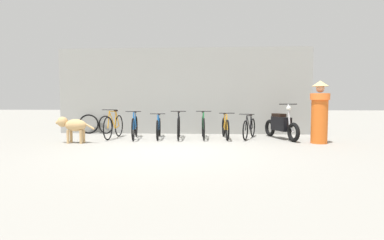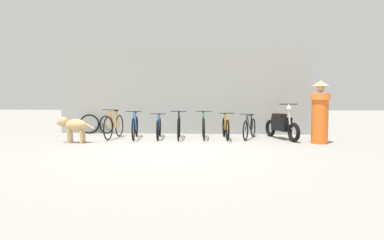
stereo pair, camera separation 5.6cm
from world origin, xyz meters
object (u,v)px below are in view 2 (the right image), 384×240
object	(u,v)px
bicycle_1	(135,127)
spare_tire_right	(106,125)
bicycle_2	(159,128)
bicycle_4	(203,127)
bicycle_0	(114,126)
bicycle_6	(250,128)
spare_tire_left	(89,124)
stray_dog	(73,125)
bicycle_5	(226,128)
bicycle_3	(179,127)
motorcycle	(281,125)
person_in_robes	(320,112)

from	to	relation	value
bicycle_1	spare_tire_right	xyz separation A→B (m)	(-1.35, 1.22, -0.03)
bicycle_2	bicycle_4	size ratio (longest dim) A/B	1.03
bicycle_0	bicycle_6	bearing A→B (deg)	95.26
spare_tire_left	bicycle_6	bearing A→B (deg)	-10.23
bicycle_1	bicycle_6	world-z (taller)	bicycle_1
stray_dog	bicycle_0	bearing A→B (deg)	-123.62
bicycle_2	spare_tire_right	size ratio (longest dim) A/B	2.58
bicycle_1	bicycle_5	xyz separation A→B (m)	(2.84, 0.14, -0.03)
bicycle_3	spare_tire_left	bearing A→B (deg)	-113.40
bicycle_4	bicycle_1	bearing A→B (deg)	-89.67
stray_dog	motorcycle	bearing A→B (deg)	-167.14
bicycle_5	stray_dog	bearing A→B (deg)	-77.17
bicycle_1	spare_tire_right	size ratio (longest dim) A/B	2.70
bicycle_1	bicycle_6	size ratio (longest dim) A/B	1.12
bicycle_3	spare_tire_right	distance (m)	2.98
bicycle_1	person_in_robes	distance (m)	5.46
bicycle_0	bicycle_5	distance (m)	3.52
bicycle_4	motorcycle	size ratio (longest dim) A/B	0.86
bicycle_0	motorcycle	xyz separation A→B (m)	(5.23, 0.10, 0.04)
bicycle_1	stray_dog	distance (m)	1.86
bicycle_1	bicycle_3	bearing A→B (deg)	82.43
motorcycle	person_in_robes	size ratio (longest dim) A/B	1.09
bicycle_1	bicycle_5	bearing A→B (deg)	83.70
bicycle_0	spare_tire_right	bearing A→B (deg)	-147.81
stray_dog	bicycle_4	bearing A→B (deg)	-159.58
bicycle_1	bicycle_2	xyz separation A→B (m)	(0.73, 0.12, -0.03)
bicycle_0	spare_tire_left	distance (m)	1.76
spare_tire_right	bicycle_5	bearing A→B (deg)	-14.39
bicycle_2	spare_tire_left	size ratio (longest dim) A/B	2.40
bicycle_5	spare_tire_right	xyz separation A→B (m)	(-4.19, 1.08, -0.01)
motorcycle	person_in_robes	xyz separation A→B (m)	(0.83, -0.89, 0.46)
bicycle_1	stray_dog	bearing A→B (deg)	-61.61
bicycle_3	bicycle_6	world-z (taller)	bicycle_3
motorcycle	bicycle_0	bearing A→B (deg)	-105.66
bicycle_6	stray_dog	size ratio (longest dim) A/B	1.40
spare_tire_right	bicycle_1	bearing A→B (deg)	-41.93
bicycle_0	bicycle_2	distance (m)	1.41
bicycle_2	stray_dog	size ratio (longest dim) A/B	1.50
person_in_robes	spare_tire_left	xyz separation A→B (m)	(-7.35, 1.98, -0.54)
bicycle_4	motorcycle	bearing A→B (deg)	86.31
bicycle_4	bicycle_6	size ratio (longest dim) A/B	1.05
bicycle_4	bicycle_5	distance (m)	0.69
bicycle_2	spare_tire_right	xyz separation A→B (m)	(-2.09, 1.10, -0.00)
bicycle_2	spare_tire_left	world-z (taller)	bicycle_2
bicycle_5	person_in_robes	xyz separation A→B (m)	(2.54, -0.91, 0.55)
bicycle_3	stray_dog	world-z (taller)	bicycle_3
bicycle_0	spare_tire_left	bearing A→B (deg)	-129.93
bicycle_6	person_in_robes	world-z (taller)	person_in_robes
bicycle_2	person_in_robes	size ratio (longest dim) A/B	0.96
bicycle_3	spare_tire_left	size ratio (longest dim) A/B	2.38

